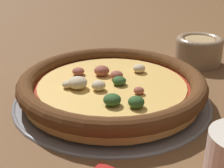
% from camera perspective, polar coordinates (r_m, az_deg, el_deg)
% --- Properties ---
extents(ground_plane, '(3.00, 3.00, 0.00)m').
position_cam_1_polar(ground_plane, '(0.55, 0.00, -2.76)').
color(ground_plane, brown).
extents(pizza_tray, '(0.34, 0.34, 0.01)m').
position_cam_1_polar(pizza_tray, '(0.55, 0.00, -2.47)').
color(pizza_tray, gray).
rests_on(pizza_tray, ground_plane).
extents(pizza, '(0.32, 0.32, 0.04)m').
position_cam_1_polar(pizza, '(0.54, -0.03, -0.18)').
color(pizza, tan).
rests_on(pizza, pizza_tray).
extents(bowl_near, '(0.10, 0.10, 0.06)m').
position_cam_1_polar(bowl_near, '(0.73, 15.57, 6.15)').
color(bowl_near, '#9E8466').
rests_on(bowl_near, ground_plane).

